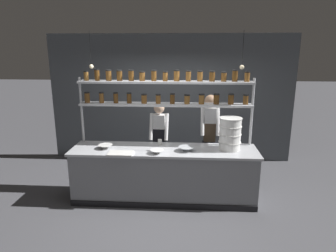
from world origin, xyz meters
TOP-DOWN VIEW (x-y plane):
  - ground_plane at (0.00, 0.00)m, footprint 40.00×40.00m
  - back_wall at (0.00, 2.03)m, footprint 5.56×0.12m
  - prep_counter at (0.00, -0.00)m, footprint 3.16×0.76m
  - spice_shelf_unit at (0.01, 0.33)m, footprint 3.05×0.28m
  - chef_left at (-0.14, 0.70)m, footprint 0.37×0.29m
  - chef_center at (0.82, 0.79)m, footprint 0.36×0.30m
  - container_stack at (1.11, 0.06)m, footprint 0.38×0.38m
  - cutting_board at (-0.68, -0.29)m, footprint 0.40×0.26m
  - prep_bowl_near_left at (-0.10, -0.23)m, footprint 0.22×0.22m
  - prep_bowl_center_front at (-1.00, -0.04)m, footprint 0.24×0.24m
  - prep_bowl_center_back at (0.38, -0.08)m, footprint 0.26×0.26m
  - serving_cup_front at (-0.09, 0.21)m, footprint 0.07×0.07m
  - pendant_light_row at (0.03, 0.00)m, footprint 2.46×0.07m

SIDE VIEW (x-z plane):
  - ground_plane at x=0.00m, z-range 0.00..0.00m
  - prep_counter at x=0.00m, z-range 0.00..0.92m
  - chef_left at x=-0.14m, z-range 0.11..1.70m
  - cutting_board at x=-0.68m, z-range 0.92..0.94m
  - prep_bowl_near_left at x=-0.10m, z-range 0.92..0.98m
  - prep_bowl_center_front at x=-1.00m, z-range 0.92..0.99m
  - prep_bowl_center_back at x=0.38m, z-range 0.92..0.99m
  - serving_cup_front at x=-0.09m, z-range 0.92..1.02m
  - chef_center at x=0.82m, z-range 0.14..1.88m
  - container_stack at x=1.11m, z-range 0.92..1.47m
  - back_wall at x=0.00m, z-range 0.00..2.90m
  - spice_shelf_unit at x=0.01m, z-range 0.70..2.93m
  - pendant_light_row at x=0.03m, z-range 2.02..2.61m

